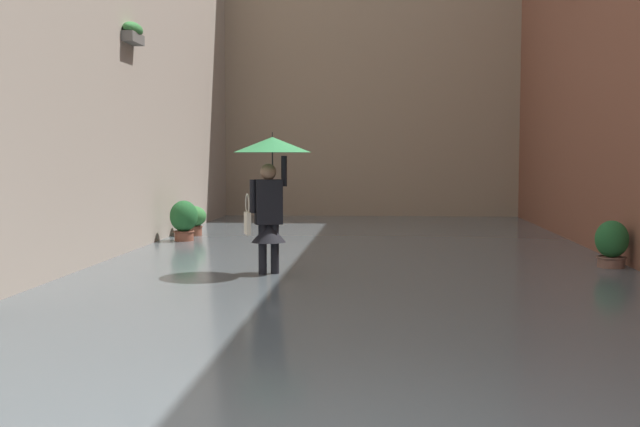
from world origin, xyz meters
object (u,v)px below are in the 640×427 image
potted_plant_mid_right (184,221)px  potted_plant_far_right (193,221)px  person_wading (271,174)px  potted_plant_mid_left (612,247)px

potted_plant_mid_right → potted_plant_far_right: bearing=-86.3°
person_wading → potted_plant_mid_right: size_ratio=2.30×
potted_plant_mid_right → potted_plant_mid_left: 8.16m
person_wading → potted_plant_far_right: person_wading is taller
potted_plant_mid_right → potted_plant_far_right: 1.09m
person_wading → potted_plant_mid_left: size_ratio=2.55×
potted_plant_mid_left → potted_plant_mid_right: bearing=-23.5°
potted_plant_mid_left → potted_plant_far_right: 8.71m
potted_plant_mid_left → potted_plant_far_right: potted_plant_mid_left is taller
potted_plant_mid_right → potted_plant_far_right: size_ratio=1.23×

